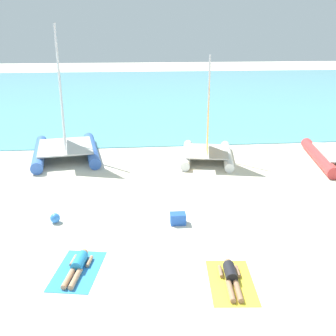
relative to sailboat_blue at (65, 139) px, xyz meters
name	(u,v)px	position (x,y,z in m)	size (l,w,h in m)	color
ground_plane	(159,161)	(4.54, -0.97, -0.93)	(120.00, 120.00, 0.00)	beige
ocean_water	(143,92)	(4.54, 21.38, -0.91)	(120.00, 40.00, 0.05)	#5BB2C1
sailboat_blue	(65,139)	(0.00, 0.00, 0.00)	(3.77, 5.22, 6.27)	blue
sailboat_white	(207,145)	(6.86, -1.06, -0.20)	(3.04, 4.13, 4.90)	white
towel_left	(78,271)	(1.73, -9.86, -0.93)	(1.10, 1.90, 0.01)	#338CD8
sunbather_left	(78,265)	(1.74, -9.80, -0.80)	(0.68, 1.56, 0.30)	#268CCC
towel_right	(231,282)	(5.62, -10.73, -0.93)	(1.10, 1.90, 0.01)	yellow
sunbather_right	(231,276)	(5.63, -10.66, -0.80)	(0.58, 1.57, 0.30)	black
beach_ball	(55,218)	(0.68, -7.03, -0.77)	(0.32, 0.32, 0.32)	#337FE5
cooler_box	(178,219)	(4.67, -7.48, -0.75)	(0.50, 0.36, 0.36)	blue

